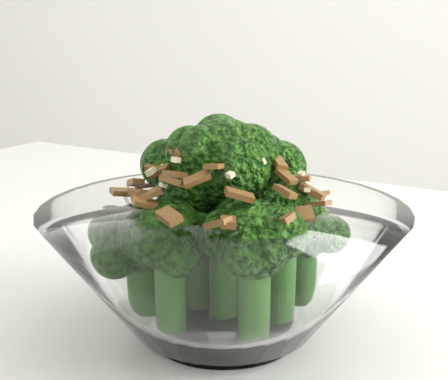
# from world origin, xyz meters

# --- Properties ---
(broccoli_dish) EXTENTS (0.22, 0.22, 0.14)m
(broccoli_dish) POSITION_xyz_m (0.08, -0.09, 0.80)
(broccoli_dish) COLOR white
(broccoli_dish) RESTS_ON table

